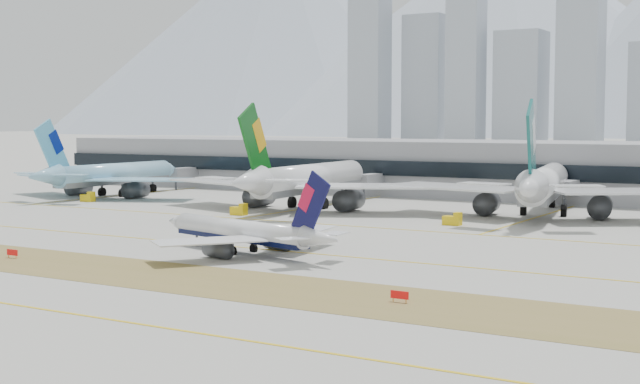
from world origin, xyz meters
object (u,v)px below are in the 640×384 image
Objects in this scene: widebody_eva at (306,181)px; terminal at (496,168)px; widebody_cathay at (543,186)px; taxiing_airliner at (246,233)px; widebody_korean at (109,176)px.

terminal is at bearing -28.72° from widebody_eva.
widebody_cathay is at bearing -60.03° from terminal.
taxiing_airliner is 115.48m from widebody_korean.
widebody_korean is 0.87× the size of widebody_cathay.
widebody_cathay is (116.88, 9.92, 0.94)m from widebody_korean.
terminal reaches higher than taxiing_airliner.
widebody_eva is 64.51m from terminal.
widebody_eva is at bearing -93.86° from widebody_korean.
terminal is at bearing -73.19° from taxiing_airliner.
widebody_eva is 54.19m from widebody_cathay.
widebody_cathay reaches higher than taxiing_airliner.
taxiing_airliner is 80.72m from widebody_cathay.
widebody_korean is at bearing -20.92° from taxiing_airliner.
terminal is (-27.57, 47.81, 0.87)m from widebody_cathay.
terminal is (89.32, 57.73, 1.81)m from widebody_korean.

